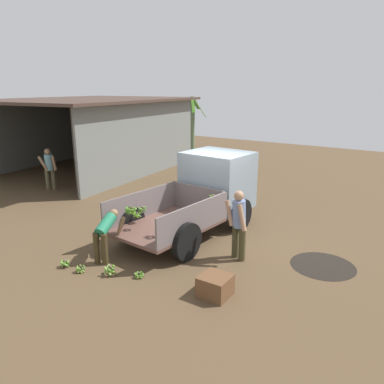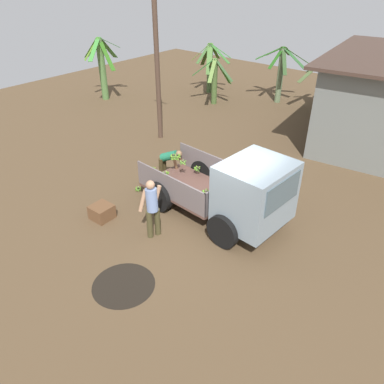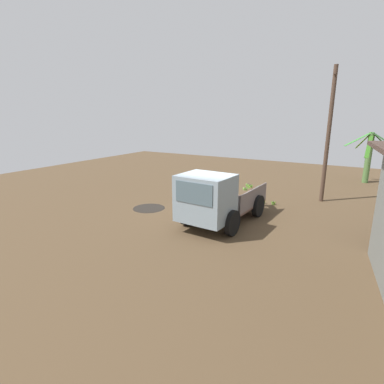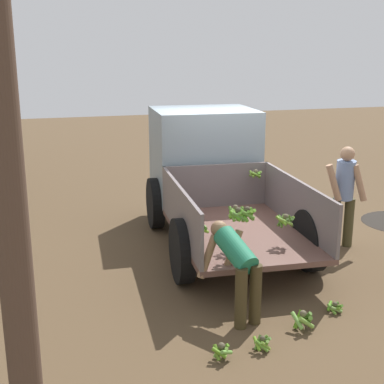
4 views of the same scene
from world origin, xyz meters
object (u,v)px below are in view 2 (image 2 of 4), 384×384
(cargo_truck, at_px, (242,193))
(wooden_crate_0, at_px, (102,212))
(banana_bunch_on_ground_0, at_px, (161,164))
(banana_bunch_on_ground_3, at_px, (153,169))
(person_worker_loading, at_px, (169,160))
(banana_bunch_on_ground_1, at_px, (138,189))
(utility_pole, at_px, (157,59))
(person_foreground_visitor, at_px, (152,206))
(banana_bunch_on_ground_2, at_px, (145,177))
(person_bystander_near_shed, at_px, (337,121))

(cargo_truck, relative_size, wooden_crate_0, 7.82)
(banana_bunch_on_ground_0, relative_size, banana_bunch_on_ground_3, 1.14)
(person_worker_loading, distance_m, banana_bunch_on_ground_3, 1.02)
(banana_bunch_on_ground_1, bearing_deg, wooden_crate_0, -79.12)
(cargo_truck, distance_m, utility_pole, 7.27)
(person_worker_loading, xyz_separation_m, banana_bunch_on_ground_1, (-0.25, -1.26, -0.64))
(person_foreground_visitor, bearing_deg, wooden_crate_0, 31.60)
(person_foreground_visitor, relative_size, banana_bunch_on_ground_0, 6.94)
(person_foreground_visitor, bearing_deg, banana_bunch_on_ground_3, -26.53)
(cargo_truck, bearing_deg, person_worker_loading, 171.16)
(utility_pole, relative_size, wooden_crate_0, 11.01)
(banana_bunch_on_ground_2, bearing_deg, person_worker_loading, 51.24)
(banana_bunch_on_ground_0, relative_size, banana_bunch_on_ground_2, 0.92)
(banana_bunch_on_ground_1, height_order, wooden_crate_0, wooden_crate_0)
(person_worker_loading, relative_size, banana_bunch_on_ground_3, 5.29)
(utility_pole, bearing_deg, person_bystander_near_shed, 35.97)
(person_bystander_near_shed, bearing_deg, person_worker_loading, 14.07)
(cargo_truck, height_order, person_bystander_near_shed, cargo_truck)
(person_worker_loading, bearing_deg, banana_bunch_on_ground_2, -143.58)
(cargo_truck, xyz_separation_m, person_worker_loading, (-3.43, 0.75, -0.43))
(utility_pole, distance_m, banana_bunch_on_ground_3, 4.44)
(banana_bunch_on_ground_0, bearing_deg, utility_pole, 134.74)
(cargo_truck, relative_size, utility_pole, 0.71)
(person_foreground_visitor, bearing_deg, cargo_truck, -113.51)
(banana_bunch_on_ground_3, bearing_deg, banana_bunch_on_ground_0, 95.25)
(utility_pole, height_order, banana_bunch_on_ground_1, utility_pole)
(banana_bunch_on_ground_0, bearing_deg, person_bystander_near_shed, 57.06)
(banana_bunch_on_ground_1, distance_m, banana_bunch_on_ground_3, 1.37)
(cargo_truck, distance_m, person_bystander_near_shed, 7.45)
(person_worker_loading, height_order, wooden_crate_0, person_worker_loading)
(banana_bunch_on_ground_2, bearing_deg, banana_bunch_on_ground_1, -64.84)
(person_foreground_visitor, xyz_separation_m, banana_bunch_on_ground_3, (-2.63, 2.58, -0.86))
(utility_pole, relative_size, banana_bunch_on_ground_2, 23.87)
(banana_bunch_on_ground_3, distance_m, wooden_crate_0, 3.14)
(cargo_truck, relative_size, banana_bunch_on_ground_0, 18.50)
(banana_bunch_on_ground_1, distance_m, wooden_crate_0, 1.79)
(banana_bunch_on_ground_1, relative_size, banana_bunch_on_ground_2, 0.84)
(cargo_truck, height_order, banana_bunch_on_ground_3, cargo_truck)
(wooden_crate_0, bearing_deg, person_bystander_near_shed, 72.43)
(wooden_crate_0, bearing_deg, banana_bunch_on_ground_1, 100.88)
(utility_pole, height_order, person_foreground_visitor, utility_pole)
(person_foreground_visitor, xyz_separation_m, banana_bunch_on_ground_1, (-2.06, 1.33, -0.89))
(utility_pole, bearing_deg, banana_bunch_on_ground_1, -55.58)
(person_worker_loading, height_order, banana_bunch_on_ground_3, person_worker_loading)
(banana_bunch_on_ground_0, xyz_separation_m, banana_bunch_on_ground_3, (0.05, -0.50, -0.01))
(person_foreground_visitor, relative_size, wooden_crate_0, 2.93)
(person_worker_loading, xyz_separation_m, banana_bunch_on_ground_3, (-0.82, -0.01, -0.62))
(banana_bunch_on_ground_2, relative_size, wooden_crate_0, 0.46)
(utility_pole, xyz_separation_m, person_worker_loading, (2.76, -2.40, -2.57))
(person_worker_loading, relative_size, banana_bunch_on_ground_0, 4.64)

